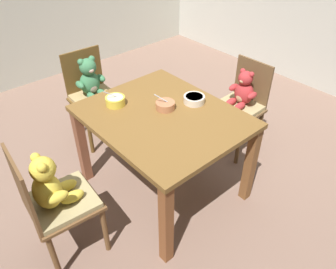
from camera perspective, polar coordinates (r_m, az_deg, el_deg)
The scene contains 8 objects.
ground_plane at distance 2.85m, azimuth -0.76°, elevation -9.13°, with size 5.20×5.20×0.04m.
dining_table at distance 2.43m, azimuth -0.88°, elevation 1.32°, with size 1.13×0.94×0.72m.
teddy_chair_near_front at distance 2.14m, azimuth -19.16°, elevation -9.66°, with size 0.43×0.44×0.89m.
teddy_chair_far_center at distance 3.02m, azimuth 12.50°, elevation 5.87°, with size 0.40×0.37×0.84m.
teddy_chair_near_left at distance 3.16m, azimuth -12.98°, elevation 7.79°, with size 0.40×0.43×0.86m.
porridge_bowl_yellow_near_left at distance 2.50m, azimuth -9.03°, elevation 5.74°, with size 0.15×0.15×0.14m.
porridge_bowl_cream_far_center at distance 2.51m, azimuth 4.51°, elevation 6.07°, with size 0.16×0.16×0.05m.
porridge_bowl_terracotta_center at distance 2.43m, azimuth -0.47°, elevation 5.06°, with size 0.14×0.14×0.12m.
Camera 1 is at (1.51, -1.28, 2.03)m, focal length 35.52 mm.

